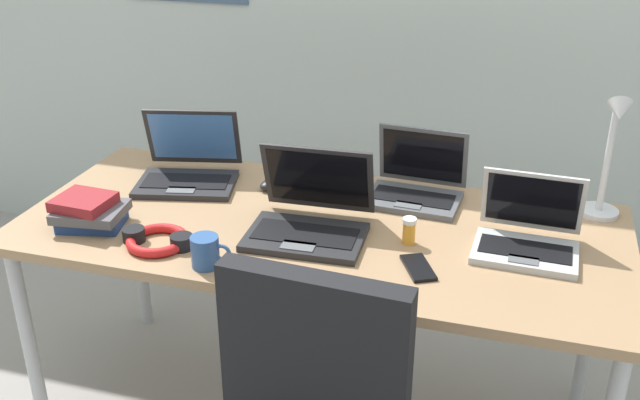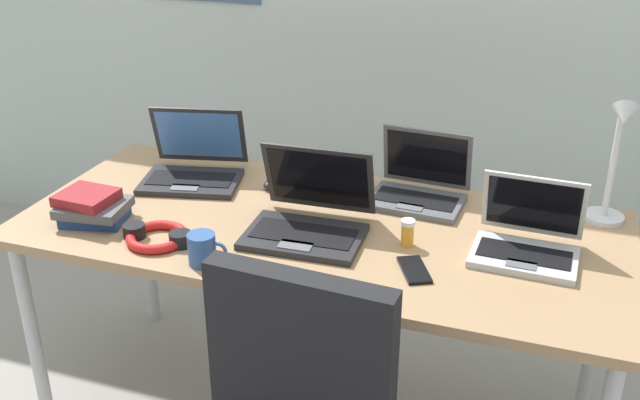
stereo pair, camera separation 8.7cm
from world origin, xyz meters
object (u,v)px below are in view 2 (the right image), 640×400
headphones (157,236)px  book_stack (92,207)px  computer_mouse (276,183)px  pill_bottle (408,232)px  coffee_mug (203,249)px  desk_lamp (614,163)px  laptop_center (419,188)px  laptop_by_keyboard (308,218)px  cell_phone (414,270)px  laptop_near_mouse (194,167)px  laptop_back_left (527,241)px

headphones → book_stack: book_stack is taller
computer_mouse → book_stack: 0.59m
pill_bottle → coffee_mug: size_ratio=0.70×
desk_lamp → laptop_center: desk_lamp is taller
laptop_by_keyboard → computer_mouse: (-0.21, 0.26, -0.03)m
cell_phone → book_stack: book_stack is taller
laptop_near_mouse → laptop_center: size_ratio=1.24×
laptop_back_left → laptop_center: 0.43m
book_stack → laptop_near_mouse: bearing=69.9°
pill_bottle → coffee_mug: 0.57m
cell_phone → book_stack: 0.98m
headphones → desk_lamp: bearing=23.7°
laptop_back_left → book_stack: 1.27m
cell_phone → headphones: 0.73m
laptop_back_left → book_stack: size_ratio=1.36×
cell_phone → pill_bottle: (-0.05, 0.14, 0.04)m
laptop_back_left → laptop_near_mouse: size_ratio=0.77×
laptop_near_mouse → book_stack: 0.40m
laptop_back_left → computer_mouse: size_ratio=3.02×
laptop_near_mouse → headphones: laptop_near_mouse is taller
laptop_center → coffee_mug: 0.74m
laptop_center → book_stack: laptop_center is taller
laptop_by_keyboard → coffee_mug: laptop_by_keyboard is taller
coffee_mug → laptop_by_keyboard: bearing=51.5°
headphones → coffee_mug: 0.20m
laptop_near_mouse → laptop_center: 0.76m
laptop_by_keyboard → cell_phone: (0.34, -0.12, -0.04)m
laptop_near_mouse → laptop_center: (0.75, 0.08, -0.00)m
laptop_back_left → cell_phone: laptop_back_left is taller
pill_bottle → desk_lamp: bearing=31.2°
pill_bottle → computer_mouse: bearing=153.8°
laptop_near_mouse → headphones: 0.44m
desk_lamp → cell_phone: 0.68m
cell_phone → desk_lamp: bearing=16.7°
desk_lamp → headphones: 1.33m
laptop_near_mouse → cell_phone: (0.84, -0.35, -0.04)m
desk_lamp → laptop_center: size_ratio=1.32×
pill_bottle → laptop_center: bearing=96.2°
desk_lamp → headphones: (-1.20, -0.53, -0.18)m
laptop_back_left → cell_phone: bearing=-144.7°
laptop_back_left → headphones: laptop_back_left is taller
laptop_back_left → cell_phone: 0.33m
laptop_back_left → laptop_near_mouse: laptop_near_mouse is taller
cell_phone → laptop_near_mouse: bearing=130.0°
laptop_near_mouse → laptop_center: bearing=6.4°
desk_lamp → laptop_back_left: (-0.20, -0.26, -0.15)m
laptop_center → book_stack: size_ratio=1.42×
book_stack → coffee_mug: book_stack is taller
laptop_back_left → desk_lamp: bearing=52.1°
book_stack → pill_bottle: bearing=9.9°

